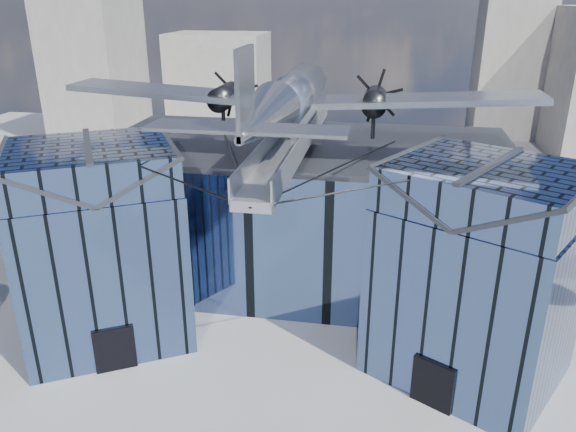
# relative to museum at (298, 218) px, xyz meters

# --- Properties ---
(ground_plane) EXTENTS (120.00, 120.00, 0.00)m
(ground_plane) POSITION_rel_museum_xyz_m (-0.00, -5.82, -5.54)
(ground_plane) COLOR gray
(museum) EXTENTS (32.88, 24.50, 17.60)m
(museum) POSITION_rel_museum_xyz_m (0.00, 0.00, 0.00)
(museum) COLOR #425987
(museum) RESTS_ON ground
(bg_towers) EXTENTS (77.00, 24.50, 26.00)m
(bg_towers) POSITION_rel_museum_xyz_m (1.45, 44.67, 4.47)
(bg_towers) COLOR gray
(bg_towers) RESTS_ON ground
(tree_side_w) EXTENTS (4.65, 4.65, 5.94)m
(tree_side_w) POSITION_rel_museum_xyz_m (-21.83, -0.48, -1.52)
(tree_side_w) COLOR #382816
(tree_side_w) RESTS_ON ground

